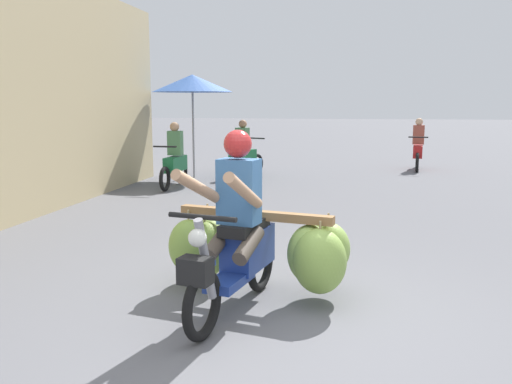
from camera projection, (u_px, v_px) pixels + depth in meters
ground_plane at (291, 337)px, 4.23m from camera, size 120.00×120.00×0.00m
motorbike_main_loaded at (254, 246)px, 4.98m from camera, size 1.79×1.91×1.58m
motorbike_distant_ahead_left at (175, 161)px, 11.70m from camera, size 0.50×1.62×1.40m
motorbike_distant_ahead_right at (418, 149)px, 14.76m from camera, size 0.50×1.62×1.40m
motorbike_distant_far_ahead at (243, 154)px, 13.31m from camera, size 0.76×1.53×1.40m
market_umbrella_near_shop at (192, 83)px, 12.94m from camera, size 1.92×1.92×2.47m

